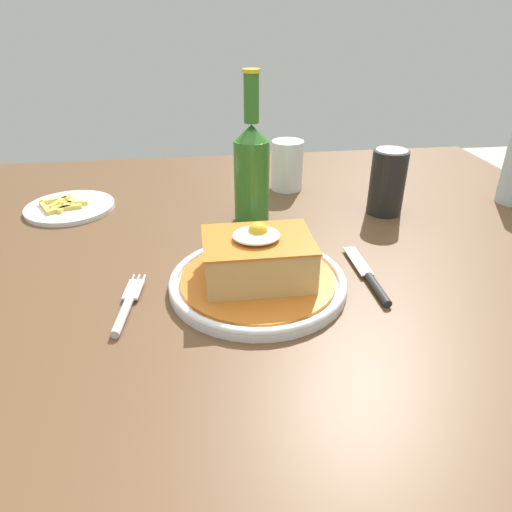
{
  "coord_description": "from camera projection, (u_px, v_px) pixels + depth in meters",
  "views": [
    {
      "loc": [
        -0.09,
        -0.68,
        1.11
      ],
      "look_at": [
        -0.02,
        -0.1,
        0.79
      ],
      "focal_mm": 32.59,
      "sensor_mm": 36.0,
      "label": 1
    }
  ],
  "objects": [
    {
      "name": "side_plate_fries",
      "position": [
        69.0,
        207.0,
        0.91
      ],
      "size": [
        0.17,
        0.17,
        0.02
      ],
      "color": "white",
      "rests_on": "dining_table"
    },
    {
      "name": "soda_can",
      "position": [
        387.0,
        182.0,
        0.88
      ],
      "size": [
        0.07,
        0.07,
        0.12
      ],
      "color": "black",
      "rests_on": "dining_table"
    },
    {
      "name": "knife",
      "position": [
        372.0,
        281.0,
        0.67
      ],
      "size": [
        0.02,
        0.17,
        0.01
      ],
      "color": "#262628",
      "rests_on": "dining_table"
    },
    {
      "name": "fork",
      "position": [
        126.0,
        307.0,
        0.61
      ],
      "size": [
        0.03,
        0.14,
        0.01
      ],
      "color": "silver",
      "rests_on": "dining_table"
    },
    {
      "name": "beer_bottle_green",
      "position": [
        252.0,
        168.0,
        0.83
      ],
      "size": [
        0.06,
        0.06,
        0.27
      ],
      "color": "#2D6B23",
      "rests_on": "dining_table"
    },
    {
      "name": "main_plate",
      "position": [
        258.0,
        282.0,
        0.66
      ],
      "size": [
        0.25,
        0.25,
        0.02
      ],
      "color": "white",
      "rests_on": "dining_table"
    },
    {
      "name": "drinking_glass",
      "position": [
        287.0,
        169.0,
        1.0
      ],
      "size": [
        0.07,
        0.07,
        0.1
      ],
      "color": "gold",
      "rests_on": "dining_table"
    },
    {
      "name": "sandwich_meal",
      "position": [
        258.0,
        262.0,
        0.65
      ],
      "size": [
        0.22,
        0.22,
        0.09
      ],
      "color": "#C66B23",
      "rests_on": "main_plate"
    },
    {
      "name": "dining_table",
      "position": [
        257.0,
        294.0,
        0.82
      ],
      "size": [
        1.3,
        1.07,
        0.75
      ],
      "color": "brown",
      "rests_on": "ground_plane"
    }
  ]
}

